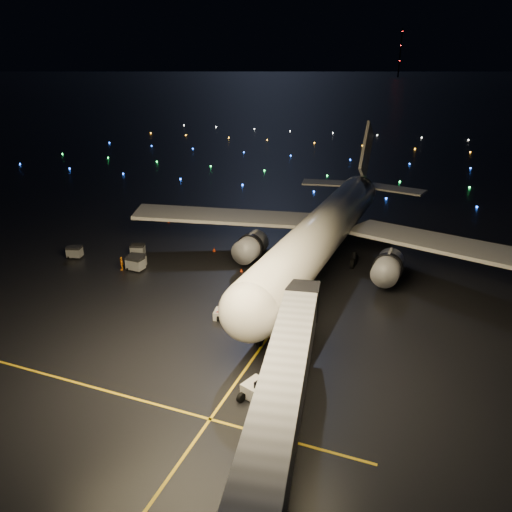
# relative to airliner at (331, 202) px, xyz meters

# --- Properties ---
(ground) EXTENTS (2000.00, 2000.00, 0.00)m
(ground) POSITION_rel_airliner_xyz_m (-12.42, 273.32, -8.22)
(ground) COLOR black
(ground) RESTS_ON ground
(lane_centre) EXTENTS (0.25, 80.00, 0.02)m
(lane_centre) POSITION_rel_airliner_xyz_m (-0.42, -11.68, -8.21)
(lane_centre) COLOR gold
(lane_centre) RESTS_ON ground
(lane_cross) EXTENTS (60.00, 0.25, 0.02)m
(lane_cross) POSITION_rel_airliner_xyz_m (-17.42, -36.68, -8.21)
(lane_cross) COLOR gold
(lane_cross) RESTS_ON ground
(airliner) EXTENTS (59.44, 56.61, 16.45)m
(airliner) POSITION_rel_airliner_xyz_m (0.00, 0.00, 0.00)
(airliner) COLOR white
(airliner) RESTS_ON ground
(pushback_tug) EXTENTS (4.35, 3.21, 1.85)m
(pushback_tug) POSITION_rel_airliner_xyz_m (2.87, -32.98, -7.30)
(pushback_tug) COLOR silver
(pushback_tug) RESTS_ON ground
(belt_loader) EXTENTS (6.36, 2.83, 2.98)m
(belt_loader) POSITION_rel_airliner_xyz_m (-5.25, -21.15, -6.73)
(belt_loader) COLOR silver
(belt_loader) RESTS_ON ground
(crew_c) EXTENTS (0.96, 1.18, 1.88)m
(crew_c) POSITION_rel_airliner_xyz_m (-24.61, -14.24, -7.29)
(crew_c) COLOR orange
(crew_c) RESTS_ON ground
(safety_cone_0) EXTENTS (0.46, 0.46, 0.46)m
(safety_cone_0) POSITION_rel_airliner_xyz_m (-9.48, -8.94, -8.00)
(safety_cone_0) COLOR #EE3509
(safety_cone_0) RESTS_ON ground
(safety_cone_1) EXTENTS (0.55, 0.55, 0.49)m
(safety_cone_1) POSITION_rel_airliner_xyz_m (-5.58, -7.11, -7.98)
(safety_cone_1) COLOR #EE3509
(safety_cone_1) RESTS_ON ground
(safety_cone_2) EXTENTS (0.53, 0.53, 0.54)m
(safety_cone_2) POSITION_rel_airliner_xyz_m (-16.17, -3.46, -7.95)
(safety_cone_2) COLOR #EE3509
(safety_cone_2) RESTS_ON ground
(safety_cone_3) EXTENTS (0.52, 0.52, 0.55)m
(safety_cone_3) POSITION_rel_airliner_xyz_m (-29.34, 5.84, -7.95)
(safety_cone_3) COLOR #EE3509
(safety_cone_3) RESTS_ON ground
(radio_mast) EXTENTS (1.80, 1.80, 64.00)m
(radio_mast) POSITION_rel_airliner_xyz_m (-72.42, 713.32, 23.78)
(radio_mast) COLOR black
(radio_mast) RESTS_ON ground
(taxiway_lights) EXTENTS (164.00, 92.00, 0.36)m
(taxiway_lights) POSITION_rel_airliner_xyz_m (-12.42, 79.32, -8.04)
(taxiway_lights) COLOR black
(taxiway_lights) RESTS_ON ground
(baggage_cart_0) EXTENTS (2.43, 1.91, 1.86)m
(baggage_cart_0) POSITION_rel_airliner_xyz_m (-23.16, -12.79, -7.29)
(baggage_cart_0) COLOR gray
(baggage_cart_0) RESTS_ON ground
(baggage_cart_1) EXTENTS (2.28, 1.65, 1.87)m
(baggage_cart_1) POSITION_rel_airliner_xyz_m (-22.85, -13.62, -7.29)
(baggage_cart_1) COLOR gray
(baggage_cart_1) RESTS_ON ground
(baggage_cart_2) EXTENTS (2.21, 1.83, 1.62)m
(baggage_cart_2) POSITION_rel_airliner_xyz_m (-25.66, -8.90, -7.42)
(baggage_cart_2) COLOR gray
(baggage_cart_2) RESTS_ON ground
(baggage_cart_3) EXTENTS (2.28, 1.87, 1.68)m
(baggage_cart_3) POSITION_rel_airliner_xyz_m (-33.45, -12.97, -7.38)
(baggage_cart_3) COLOR gray
(baggage_cart_3) RESTS_ON ground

